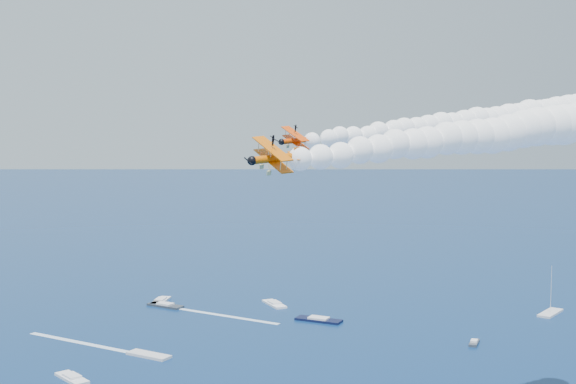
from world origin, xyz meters
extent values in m
cube|color=#2B313A|center=(-9.66, 175.55, 0.35)|extent=(12.35, 11.57, 0.70)
cube|color=silver|center=(-15.59, 120.73, 0.35)|extent=(12.02, 11.19, 0.70)
cube|color=white|center=(26.51, 170.95, 0.35)|extent=(6.85, 12.95, 0.70)
cube|color=white|center=(-33.88, 105.36, 0.35)|extent=(8.94, 11.65, 0.70)
cube|color=silver|center=(111.67, 142.54, 0.35)|extent=(12.51, 11.84, 0.70)
cube|color=black|center=(36.54, 147.77, 0.35)|extent=(14.51, 12.34, 0.70)
cube|color=white|center=(-11.05, 182.79, 0.35)|extent=(7.62, 12.37, 0.70)
cube|color=#323943|center=(73.38, 115.30, 0.35)|extent=(5.42, 6.85, 0.70)
cube|color=white|center=(9.41, 158.75, 0.03)|extent=(29.83, 26.63, 0.04)
cube|color=white|center=(-34.62, 137.30, 0.03)|extent=(29.97, 26.46, 0.04)
camera|label=1|loc=(-16.40, -81.87, 61.72)|focal=48.36mm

